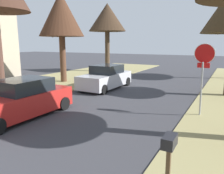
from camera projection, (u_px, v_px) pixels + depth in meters
name	position (u px, v px, depth m)	size (l,w,h in m)	color
stop_sign_far	(204.00, 64.00, 8.90)	(0.81, 0.44, 2.96)	#9EA0A5
street_tree_left_mid_b	(61.00, 15.00, 16.53)	(3.38, 3.38, 6.74)	#533625
street_tree_left_far	(107.00, 18.00, 22.76)	(3.86, 3.86, 6.99)	#453526
parked_sedan_red	(21.00, 100.00, 9.09)	(1.99, 4.42, 1.57)	red
parked_sedan_silver	(106.00, 78.00, 14.97)	(1.99, 4.42, 1.57)	#BCBCC1
curbside_mailbox	(169.00, 149.00, 4.16)	(0.22, 0.44, 1.27)	brown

